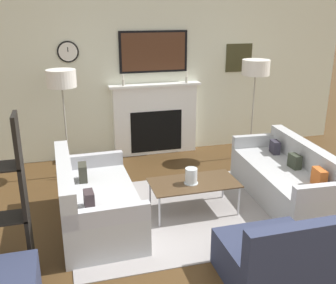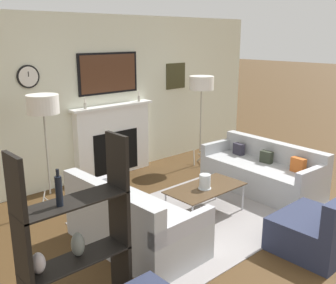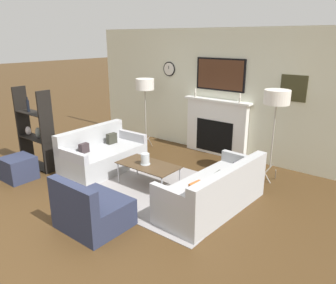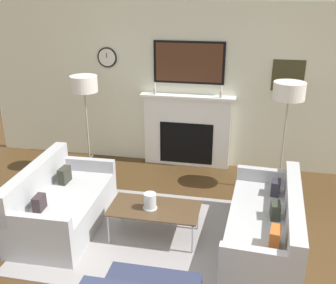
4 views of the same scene
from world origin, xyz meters
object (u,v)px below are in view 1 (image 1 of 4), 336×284
at_px(hurricane_candle, 191,177).
at_px(couch_left, 94,203).
at_px(armchair, 273,259).
at_px(floor_lamp_right, 256,69).
at_px(coffee_table, 194,184).
at_px(couch_right, 287,179).
at_px(floor_lamp_left, 61,80).

bearing_deg(hurricane_candle, couch_left, 178.45).
relative_size(couch_left, hurricane_candle, 8.31).
distance_m(armchair, hurricane_candle, 1.50).
distance_m(couch_left, floor_lamp_right, 3.42).
height_order(hurricane_candle, floor_lamp_right, floor_lamp_right).
height_order(couch_left, coffee_table, couch_left).
xyz_separation_m(couch_right, hurricane_candle, (-1.36, -0.03, 0.21)).
distance_m(hurricane_candle, floor_lamp_left, 2.35).
distance_m(coffee_table, floor_lamp_right, 2.49).
bearing_deg(couch_left, hurricane_candle, -1.55).
bearing_deg(floor_lamp_right, couch_left, -150.84).
xyz_separation_m(armchair, coffee_table, (-0.27, 1.47, 0.13)).
bearing_deg(floor_lamp_right, hurricane_candle, -135.42).
height_order(couch_left, couch_right, couch_left).
xyz_separation_m(couch_left, couch_right, (2.54, -0.00, -0.01)).
xyz_separation_m(couch_left, floor_lamp_left, (-0.24, 1.56, 1.19)).
bearing_deg(armchair, floor_lamp_right, 66.76).
relative_size(couch_right, hurricane_candle, 9.80).
distance_m(couch_left, coffee_table, 1.23).
distance_m(coffee_table, hurricane_candle, 0.12).
bearing_deg(floor_lamp_left, couch_left, -81.26).
xyz_separation_m(couch_left, coffee_table, (1.22, -0.01, 0.09)).
relative_size(couch_left, armchair, 1.88).
bearing_deg(hurricane_candle, coffee_table, 27.38).
relative_size(hurricane_candle, floor_lamp_right, 0.12).
distance_m(couch_left, floor_lamp_left, 1.97).
bearing_deg(floor_lamp_right, couch_right, -99.09).
distance_m(couch_left, hurricane_candle, 1.20).
relative_size(coffee_table, floor_lamp_left, 0.67).
distance_m(floor_lamp_left, floor_lamp_right, 3.03).
height_order(couch_left, hurricane_candle, couch_left).
relative_size(couch_left, floor_lamp_left, 1.01).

